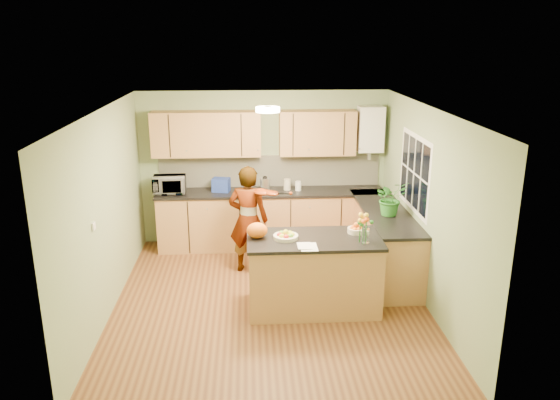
{
  "coord_description": "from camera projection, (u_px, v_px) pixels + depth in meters",
  "views": [
    {
      "loc": [
        -0.25,
        -6.44,
        3.36
      ],
      "look_at": [
        0.16,
        0.5,
        1.23
      ],
      "focal_mm": 35.0,
      "sensor_mm": 36.0,
      "label": 1
    }
  ],
  "objects": [
    {
      "name": "fruit_dish",
      "position": [
        286.0,
        235.0,
        6.67
      ],
      "size": [
        0.31,
        0.31,
        0.11
      ],
      "color": "beige",
      "rests_on": "peninsula_island"
    },
    {
      "name": "boiler",
      "position": [
        370.0,
        129.0,
        8.68
      ],
      "size": [
        0.4,
        0.3,
        0.86
      ],
      "color": "white",
      "rests_on": "wall_back"
    },
    {
      "name": "peninsula_island",
      "position": [
        313.0,
        273.0,
        6.85
      ],
      "size": [
        1.65,
        0.85,
        0.95
      ],
      "color": "#A16C40",
      "rests_on": "floor"
    },
    {
      "name": "ceiling_lamp",
      "position": [
        268.0,
        109.0,
        6.71
      ],
      "size": [
        0.3,
        0.3,
        0.07
      ],
      "color": "#FFEABF",
      "rests_on": "ceiling"
    },
    {
      "name": "flower_vase",
      "position": [
        366.0,
        220.0,
        6.49
      ],
      "size": [
        0.23,
        0.23,
        0.42
      ],
      "rotation": [
        0.0,
        0.0,
        -0.0
      ],
      "color": "silver",
      "rests_on": "peninsula_island"
    },
    {
      "name": "window_right",
      "position": [
        414.0,
        173.0,
        7.37
      ],
      "size": [
        0.01,
        1.3,
        1.05
      ],
      "color": "white",
      "rests_on": "wall_right"
    },
    {
      "name": "splashback",
      "position": [
        270.0,
        171.0,
        8.93
      ],
      "size": [
        3.6,
        0.02,
        0.52
      ],
      "primitive_type": "cube",
      "color": "beige",
      "rests_on": "back_counter"
    },
    {
      "name": "ceiling",
      "position": [
        269.0,
        110.0,
        6.41
      ],
      "size": [
        4.0,
        4.5,
        0.02
      ],
      "primitive_type": "cube",
      "color": "silver",
      "rests_on": "wall_back"
    },
    {
      "name": "papers",
      "position": [
        309.0,
        247.0,
        6.41
      ],
      "size": [
        0.2,
        0.27,
        0.01
      ],
      "primitive_type": "cube",
      "color": "white",
      "rests_on": "peninsula_island"
    },
    {
      "name": "upper_cabinets",
      "position": [
        253.0,
        133.0,
        8.58
      ],
      "size": [
        3.2,
        0.34,
        0.7
      ],
      "color": "#A16C40",
      "rests_on": "wall_back"
    },
    {
      "name": "violinist",
      "position": [
        248.0,
        220.0,
        7.83
      ],
      "size": [
        0.66,
        0.52,
        1.59
      ],
      "primitive_type": "imported",
      "rotation": [
        0.0,
        0.0,
        2.88
      ],
      "color": "#D8A084",
      "rests_on": "floor"
    },
    {
      "name": "violin",
      "position": [
        262.0,
        192.0,
        7.49
      ],
      "size": [
        0.66,
        0.57,
        0.16
      ],
      "primitive_type": null,
      "rotation": [
        0.17,
        0.0,
        -0.61
      ],
      "color": "#4C1504",
      "rests_on": "violinist"
    },
    {
      "name": "blue_box",
      "position": [
        221.0,
        185.0,
        8.68
      ],
      "size": [
        0.3,
        0.25,
        0.21
      ],
      "primitive_type": "cube",
      "rotation": [
        0.0,
        0.0,
        -0.21
      ],
      "color": "#213899",
      "rests_on": "back_counter"
    },
    {
      "name": "floor",
      "position": [
        270.0,
        301.0,
        7.14
      ],
      "size": [
        4.5,
        4.5,
        0.0
      ],
      "primitive_type": "plane",
      "color": "brown",
      "rests_on": "ground"
    },
    {
      "name": "wall_front",
      "position": [
        280.0,
        293.0,
        4.63
      ],
      "size": [
        4.0,
        0.02,
        2.5
      ],
      "primitive_type": "cube",
      "color": "#8CA274",
      "rests_on": "floor"
    },
    {
      "name": "light_switch",
      "position": [
        94.0,
        226.0,
        6.08
      ],
      "size": [
        0.02,
        0.09,
        0.09
      ],
      "primitive_type": "cube",
      "color": "white",
      "rests_on": "wall_left"
    },
    {
      "name": "microwave",
      "position": [
        169.0,
        185.0,
        8.57
      ],
      "size": [
        0.51,
        0.35,
        0.28
      ],
      "primitive_type": "imported",
      "rotation": [
        0.0,
        0.0,
        0.03
      ],
      "color": "white",
      "rests_on": "back_counter"
    },
    {
      "name": "jar_cream",
      "position": [
        287.0,
        184.0,
        8.77
      ],
      "size": [
        0.12,
        0.12,
        0.18
      ],
      "primitive_type": "cylinder",
      "rotation": [
        0.0,
        0.0,
        -0.03
      ],
      "color": "beige",
      "rests_on": "back_counter"
    },
    {
      "name": "jar_white",
      "position": [
        298.0,
        186.0,
        8.74
      ],
      "size": [
        0.12,
        0.12,
        0.15
      ],
      "primitive_type": "cylinder",
      "rotation": [
        0.0,
        0.0,
        -0.2
      ],
      "color": "white",
      "rests_on": "back_counter"
    },
    {
      "name": "wall_left",
      "position": [
        106.0,
        213.0,
        6.66
      ],
      "size": [
        0.02,
        4.5,
        2.5
      ],
      "primitive_type": "cube",
      "color": "#8CA274",
      "rests_on": "floor"
    },
    {
      "name": "potted_plant",
      "position": [
        391.0,
        198.0,
        7.51
      ],
      "size": [
        0.53,
        0.49,
        0.49
      ],
      "primitive_type": "imported",
      "rotation": [
        0.0,
        0.0,
        0.3
      ],
      "color": "#2D7C29",
      "rests_on": "right_counter"
    },
    {
      "name": "wall_right",
      "position": [
        427.0,
        208.0,
        6.89
      ],
      "size": [
        0.02,
        4.5,
        2.5
      ],
      "primitive_type": "cube",
      "color": "#8CA274",
      "rests_on": "floor"
    },
    {
      "name": "orange_bowl",
      "position": [
        356.0,
        229.0,
        6.87
      ],
      "size": [
        0.22,
        0.22,
        0.13
      ],
      "color": "beige",
      "rests_on": "peninsula_island"
    },
    {
      "name": "right_counter",
      "position": [
        384.0,
        241.0,
        7.91
      ],
      "size": [
        0.62,
        2.24,
        0.94
      ],
      "color": "#A16C40",
      "rests_on": "floor"
    },
    {
      "name": "orange_bag",
      "position": [
        257.0,
        230.0,
        6.69
      ],
      "size": [
        0.31,
        0.28,
        0.19
      ],
      "primitive_type": "ellipsoid",
      "rotation": [
        0.0,
        0.0,
        0.27
      ],
      "color": "orange",
      "rests_on": "peninsula_island"
    },
    {
      "name": "back_counter",
      "position": [
        271.0,
        219.0,
        8.87
      ],
      "size": [
        3.64,
        0.62,
        0.94
      ],
      "color": "#A16C40",
      "rests_on": "floor"
    },
    {
      "name": "kettle",
      "position": [
        265.0,
        184.0,
        8.67
      ],
      "size": [
        0.16,
        0.16,
        0.3
      ],
      "rotation": [
        0.0,
        0.0,
        -0.01
      ],
      "color": "silver",
      "rests_on": "back_counter"
    },
    {
      "name": "wall_back",
      "position": [
        264.0,
        168.0,
        8.92
      ],
      "size": [
        4.0,
        0.02,
        2.5
      ],
      "primitive_type": "cube",
      "color": "#8CA274",
      "rests_on": "floor"
    }
  ]
}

